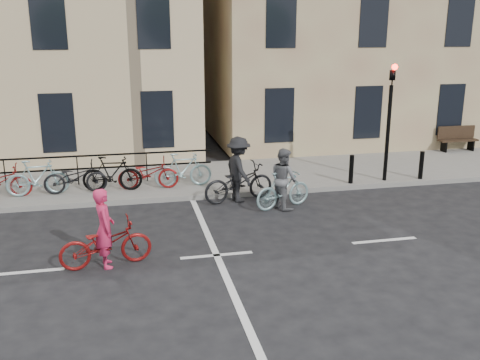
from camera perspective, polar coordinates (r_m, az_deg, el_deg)
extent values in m
plane|color=black|center=(11.85, -2.51, -8.04)|extent=(120.00, 120.00, 0.00)
cube|color=slate|center=(17.48, -19.05, -0.75)|extent=(46.00, 4.00, 0.15)
cylinder|color=black|center=(17.33, 15.49, 4.78)|extent=(0.12, 0.12, 3.00)
imported|color=black|center=(17.09, 15.97, 11.20)|extent=(0.15, 0.18, 0.90)
sphere|color=#FF0C05|center=(16.97, 16.19, 11.50)|extent=(0.18, 0.18, 0.18)
cylinder|color=black|center=(16.95, 11.79, 1.14)|extent=(0.14, 0.14, 0.90)
cylinder|color=black|center=(18.05, 18.77, 1.51)|extent=(0.14, 0.14, 0.90)
cube|color=black|center=(22.48, 20.91, 3.34)|extent=(0.06, 0.38, 0.40)
cube|color=black|center=(23.15, 23.40, 3.42)|extent=(0.06, 0.38, 0.40)
cube|color=black|center=(22.77, 22.23, 3.95)|extent=(1.60, 0.40, 0.06)
cube|color=black|center=(22.86, 22.06, 4.75)|extent=(1.60, 0.06, 0.50)
cube|color=black|center=(17.22, -18.67, 0.95)|extent=(9.35, 0.04, 0.95)
imported|color=#80A4A8|center=(16.42, -20.81, 0.23)|extent=(1.75, 0.49, 1.05)
imported|color=black|center=(16.30, -17.15, 0.27)|extent=(1.80, 0.63, 0.95)
imported|color=black|center=(16.23, -13.48, 0.66)|extent=(1.75, 0.49, 1.05)
imported|color=maroon|center=(16.25, -9.77, 0.70)|extent=(1.80, 0.63, 0.95)
imported|color=#80A4A8|center=(16.31, -6.09, 1.08)|extent=(1.75, 0.49, 1.05)
imported|color=maroon|center=(11.51, -14.14, -6.59)|extent=(1.98, 0.95, 1.00)
imported|color=#CE2453|center=(11.38, -14.26, -4.98)|extent=(0.50, 0.67, 1.69)
imported|color=#80A4A8|center=(14.77, 4.64, -1.04)|extent=(1.81, 1.02, 1.05)
imported|color=#5B5C60|center=(14.68, 4.67, 0.16)|extent=(0.87, 0.98, 1.69)
imported|color=black|center=(15.31, -0.14, -0.26)|extent=(2.23, 1.19, 1.11)
imported|color=black|center=(15.21, -0.15, 1.14)|extent=(0.95, 1.34, 1.88)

